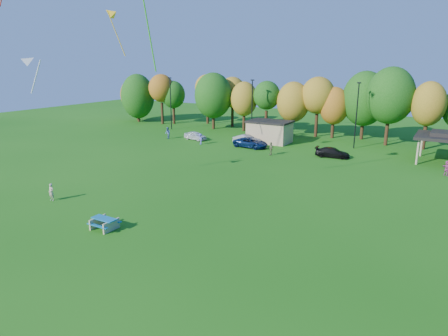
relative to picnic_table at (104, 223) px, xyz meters
The scene contains 16 objects.
ground 7.52m from the picnic_table, 18.96° to the right, with size 160.00×160.00×0.00m, color #19600F.
tree_line 43.84m from the picnic_table, 81.97° to the left, with size 93.57×10.55×11.15m.
lamp_posts 38.90m from the picnic_table, 76.38° to the left, with size 64.50×0.25×9.09m.
utility_building 35.70m from the picnic_table, 94.66° to the left, with size 6.30×4.30×3.25m.
picnic_table is the anchor object (origin of this frame).
kite_flyer 8.82m from the picnic_table, 166.82° to the left, with size 0.57×0.37×1.55m, color #C0A790.
car_a 34.29m from the picnic_table, 113.34° to the left, with size 1.55×3.84×1.31m, color white.
car_b 32.94m from the picnic_table, 98.97° to the left, with size 1.44×4.12×1.36m, color #A1A1A6.
car_c 30.94m from the picnic_table, 96.69° to the left, with size 2.30×4.98×1.39m, color #0D2250.
car_d 31.69m from the picnic_table, 75.35° to the left, with size 1.74×4.28×1.24m, color black.
far_person_0 34.87m from the picnic_table, 120.68° to the left, with size 0.90×0.70×1.84m, color #4A69A3.
far_person_1 35.24m from the picnic_table, 53.70° to the left, with size 1.54×0.49×1.66m, color #A9467F.
far_person_2 27.84m from the picnic_table, 88.40° to the left, with size 0.99×0.41×1.70m, color olive.
far_person_4 30.99m from the picnic_table, 110.75° to the left, with size 1.04×0.60×1.61m, color #5956BE.
kite_7 15.58m from the picnic_table, 165.42° to the left, with size 1.60×2.05×3.43m.
kite_9 26.12m from the picnic_table, 131.53° to the left, with size 3.19×1.81×5.41m.
Camera 1 is at (14.02, -16.37, 11.80)m, focal length 32.00 mm.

